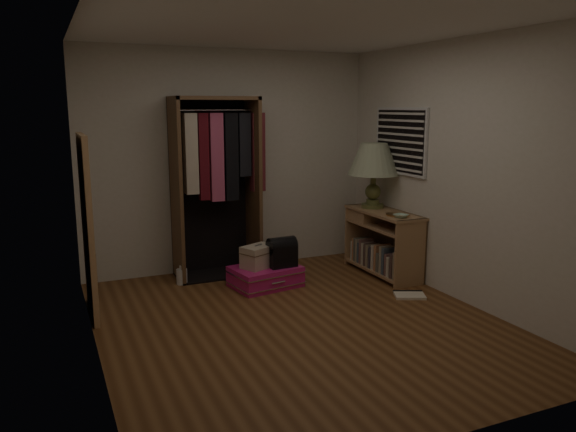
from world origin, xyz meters
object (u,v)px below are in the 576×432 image
object	(u,v)px
console_bookshelf	(381,240)
table_lamp	(374,161)
train_case	(258,256)
pink_suitcase	(265,276)
open_wardrobe	(218,171)
floor_mirror	(88,227)
black_bag	(282,251)
white_jug	(182,276)

from	to	relation	value
console_bookshelf	table_lamp	distance (m)	0.94
train_case	pink_suitcase	bearing A→B (deg)	-33.49
open_wardrobe	floor_mirror	world-z (taller)	open_wardrobe
open_wardrobe	floor_mirror	size ratio (longest dim) A/B	1.21
console_bookshelf	black_bag	bearing A→B (deg)	179.65
table_lamp	open_wardrobe	bearing A→B (deg)	163.56
train_case	white_jug	xyz separation A→B (m)	(-0.74, 0.44, -0.25)
open_wardrobe	white_jug	bearing A→B (deg)	-157.77
floor_mirror	pink_suitcase	bearing A→B (deg)	3.65
pink_suitcase	train_case	world-z (taller)	train_case
console_bookshelf	train_case	bearing A→B (deg)	176.90
white_jug	train_case	bearing A→B (deg)	-30.30
table_lamp	white_jug	world-z (taller)	table_lamp
white_jug	table_lamp	bearing A→B (deg)	-7.79
train_case	floor_mirror	bearing A→B (deg)	159.87
white_jug	floor_mirror	bearing A→B (deg)	-150.25
console_bookshelf	pink_suitcase	distance (m)	1.46
open_wardrobe	pink_suitcase	distance (m)	1.32
train_case	black_bag	world-z (taller)	black_bag
white_jug	pink_suitcase	bearing A→B (deg)	-28.59
open_wardrobe	train_case	size ratio (longest dim) A/B	4.87
console_bookshelf	white_jug	xyz separation A→B (m)	(-2.25, 0.52, -0.30)
table_lamp	floor_mirror	bearing A→B (deg)	-175.53
console_bookshelf	white_jug	size ratio (longest dim) A/B	5.30
white_jug	open_wardrobe	bearing A→B (deg)	22.23
console_bookshelf	pink_suitcase	world-z (taller)	console_bookshelf
pink_suitcase	black_bag	world-z (taller)	black_bag
console_bookshelf	floor_mirror	size ratio (longest dim) A/B	0.66
train_case	white_jug	distance (m)	0.90
table_lamp	pink_suitcase	bearing A→B (deg)	-174.50
table_lamp	console_bookshelf	bearing A→B (deg)	-91.52
console_bookshelf	table_lamp	size ratio (longest dim) A/B	1.46
floor_mirror	black_bag	xyz separation A→B (m)	(1.97, 0.05, -0.46)
pink_suitcase	table_lamp	distance (m)	1.88
console_bookshelf	white_jug	world-z (taller)	console_bookshelf
pink_suitcase	white_jug	xyz separation A→B (m)	(-0.82, 0.45, -0.02)
table_lamp	train_case	bearing A→B (deg)	-175.24
table_lamp	white_jug	xyz separation A→B (m)	(-2.26, 0.31, -1.22)
train_case	console_bookshelf	bearing A→B (deg)	-27.45
black_bag	pink_suitcase	bearing A→B (deg)	156.16
black_bag	open_wardrobe	bearing A→B (deg)	120.20
black_bag	table_lamp	bearing A→B (deg)	5.27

